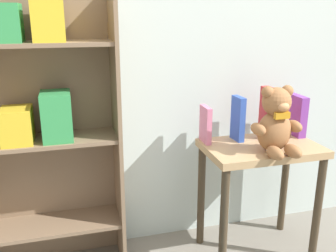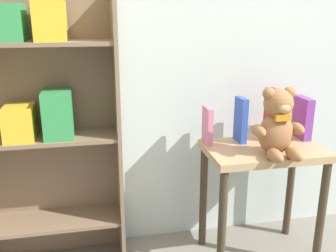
% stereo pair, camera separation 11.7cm
% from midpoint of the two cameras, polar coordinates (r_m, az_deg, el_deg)
% --- Properties ---
extents(wall_back, '(4.80, 0.06, 2.50)m').
position_cam_midpoint_polar(wall_back, '(2.02, 4.45, 17.12)').
color(wall_back, silver).
rests_on(wall_back, ground_plane).
extents(bookshelf_side, '(0.73, 0.25, 1.36)m').
position_cam_midpoint_polar(bookshelf_side, '(1.83, -20.85, 0.75)').
color(bookshelf_side, '#7F664C').
rests_on(bookshelf_side, ground_plane).
extents(display_table, '(0.57, 0.36, 0.61)m').
position_cam_midpoint_polar(display_table, '(1.95, 12.15, -6.12)').
color(display_table, tan).
rests_on(display_table, ground_plane).
extents(teddy_bear, '(0.24, 0.22, 0.32)m').
position_cam_midpoint_polar(teddy_bear, '(1.78, 14.37, 0.47)').
color(teddy_bear, '#99663D').
rests_on(teddy_bear, display_table).
extents(book_standing_pink, '(0.03, 0.12, 0.19)m').
position_cam_midpoint_polar(book_standing_pink, '(1.88, 3.99, 0.22)').
color(book_standing_pink, '#D17093').
rests_on(book_standing_pink, display_table).
extents(book_standing_blue, '(0.04, 0.10, 0.23)m').
position_cam_midpoint_polar(book_standing_blue, '(1.93, 8.91, 1.10)').
color(book_standing_blue, '#2D51B7').
rests_on(book_standing_blue, display_table).
extents(book_standing_red, '(0.05, 0.11, 0.26)m').
position_cam_midpoint_polar(book_standing_red, '(2.00, 13.33, 1.98)').
color(book_standing_red, red).
rests_on(book_standing_red, display_table).
extents(book_standing_purple, '(0.05, 0.15, 0.22)m').
position_cam_midpoint_polar(book_standing_purple, '(2.09, 17.47, 1.56)').
color(book_standing_purple, purple).
rests_on(book_standing_purple, display_table).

